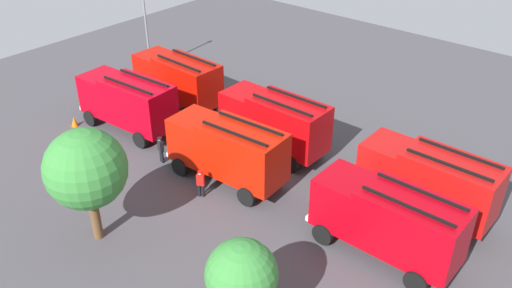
% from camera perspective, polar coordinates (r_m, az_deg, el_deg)
% --- Properties ---
extents(ground_plane, '(56.12, 56.12, 0.00)m').
position_cam_1_polar(ground_plane, '(32.51, 0.00, -2.11)').
color(ground_plane, '#423F44').
extents(fire_truck_0, '(7.21, 2.79, 3.88)m').
position_cam_1_polar(fire_truck_0, '(28.78, 17.95, -3.57)').
color(fire_truck_0, '#B40F0E').
rests_on(fire_truck_0, ground).
extents(fire_truck_1, '(7.21, 2.76, 3.88)m').
position_cam_1_polar(fire_truck_1, '(32.78, 1.98, 2.55)').
color(fire_truck_1, '#B7070B').
rests_on(fire_truck_1, ground).
extents(fire_truck_2, '(7.27, 2.93, 3.88)m').
position_cam_1_polar(fire_truck_2, '(38.80, -8.38, 6.96)').
color(fire_truck_2, '#B50D04').
rests_on(fire_truck_2, ground).
extents(fire_truck_3, '(7.20, 2.76, 3.88)m').
position_cam_1_polar(fire_truck_3, '(25.56, 13.90, -7.75)').
color(fire_truck_3, '#AF040F').
rests_on(fire_truck_3, ground).
extents(fire_truck_4, '(7.34, 3.13, 3.88)m').
position_cam_1_polar(fire_truck_4, '(29.91, -3.06, -0.50)').
color(fire_truck_4, '#BB1405').
rests_on(fire_truck_4, ground).
extents(fire_truck_5, '(7.34, 3.14, 3.88)m').
position_cam_1_polar(fire_truck_5, '(36.14, -13.57, 4.51)').
color(fire_truck_5, '#B80313').
rests_on(fire_truck_5, ground).
extents(firefighter_0, '(0.47, 0.34, 1.71)m').
position_cam_1_polar(firefighter_0, '(32.69, -10.14, -0.47)').
color(firefighter_0, black).
rests_on(firefighter_0, ground).
extents(firefighter_1, '(0.48, 0.41, 1.66)m').
position_cam_1_polar(firefighter_1, '(29.42, -5.93, -4.10)').
color(firefighter_1, black).
rests_on(firefighter_1, ground).
extents(firefighter_2, '(0.45, 0.48, 1.74)m').
position_cam_1_polar(firefighter_2, '(32.40, 18.82, -2.07)').
color(firefighter_2, black).
rests_on(firefighter_2, ground).
extents(tree_0, '(2.86, 2.86, 4.43)m').
position_cam_1_polar(tree_0, '(20.99, -1.56, -13.83)').
color(tree_0, brown).
rests_on(tree_0, ground).
extents(tree_1, '(3.89, 3.89, 6.03)m').
position_cam_1_polar(tree_1, '(25.92, -17.72, -2.60)').
color(tree_1, brown).
rests_on(tree_1, ground).
extents(traffic_cone_0, '(0.47, 0.47, 0.68)m').
position_cam_1_polar(traffic_cone_0, '(38.46, -18.84, 2.29)').
color(traffic_cone_0, '#F2600C').
rests_on(traffic_cone_0, ground).
extents(lamppost, '(0.36, 0.36, 6.36)m').
position_cam_1_polar(lamppost, '(44.97, -11.66, 12.23)').
color(lamppost, slate).
rests_on(lamppost, ground).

